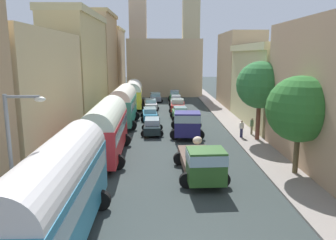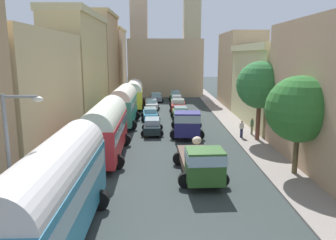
# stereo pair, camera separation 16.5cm
# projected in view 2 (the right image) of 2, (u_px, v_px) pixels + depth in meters

# --- Properties ---
(ground_plane) EXTENTS (154.00, 154.00, 0.00)m
(ground_plane) POSITION_uv_depth(u_px,v_px,m) (167.00, 123.00, 37.01)
(ground_plane) COLOR #333C3B
(sidewalk_left) EXTENTS (2.50, 70.00, 0.14)m
(sidewalk_left) POSITION_uv_depth(u_px,v_px,m) (103.00, 122.00, 36.89)
(sidewalk_left) COLOR #9B9990
(sidewalk_left) RESTS_ON ground
(sidewalk_right) EXTENTS (2.50, 70.00, 0.14)m
(sidewalk_right) POSITION_uv_depth(u_px,v_px,m) (231.00, 122.00, 37.10)
(sidewalk_right) COLOR gray
(sidewalk_right) RESTS_ON ground
(building_left_1) EXTENTS (4.54, 14.41, 9.33)m
(building_left_1) POSITION_uv_depth(u_px,v_px,m) (30.00, 92.00, 25.52)
(building_left_1) COLOR #D3B985
(building_left_1) RESTS_ON ground
(building_left_2) EXTENTS (4.98, 14.88, 12.49)m
(building_left_2) POSITION_uv_depth(u_px,v_px,m) (79.00, 65.00, 40.19)
(building_left_2) COLOR tan
(building_left_2) RESTS_ON ground
(building_left_3) EXTENTS (5.90, 11.65, 14.13)m
(building_left_3) POSITION_uv_depth(u_px,v_px,m) (98.00, 57.00, 53.81)
(building_left_3) COLOR tan
(building_left_3) RESTS_ON ground
(building_left_4) EXTENTS (4.54, 12.07, 12.64)m
(building_left_4) POSITION_uv_depth(u_px,v_px,m) (113.00, 61.00, 66.12)
(building_left_4) COLOR tan
(building_left_4) RESTS_ON ground
(building_right_2) EXTENTS (6.02, 14.08, 8.63)m
(building_right_2) POSITION_uv_depth(u_px,v_px,m) (270.00, 84.00, 35.77)
(building_right_2) COLOR beige
(building_right_2) RESTS_ON ground
(building_right_3) EXTENTS (4.70, 11.02, 10.64)m
(building_right_3) POSITION_uv_depth(u_px,v_px,m) (240.00, 70.00, 48.14)
(building_right_3) COLOR tan
(building_right_3) RESTS_ON ground
(distant_church) EXTENTS (13.40, 7.73, 19.96)m
(distant_church) POSITION_uv_depth(u_px,v_px,m) (165.00, 60.00, 60.84)
(distant_church) COLOR tan
(distant_church) RESTS_ON ground
(parked_bus_0) EXTENTS (3.27, 9.66, 4.23)m
(parked_bus_0) POSITION_uv_depth(u_px,v_px,m) (55.00, 189.00, 12.83)
(parked_bus_0) COLOR teal
(parked_bus_0) RESTS_ON ground
(parked_bus_1) EXTENTS (3.43, 9.30, 4.11)m
(parked_bus_1) POSITION_uv_depth(u_px,v_px,m) (105.00, 127.00, 24.31)
(parked_bus_1) COLOR red
(parked_bus_1) RESTS_ON ground
(parked_bus_2) EXTENTS (3.27, 8.28, 4.19)m
(parked_bus_2) POSITION_uv_depth(u_px,v_px,m) (123.00, 104.00, 35.33)
(parked_bus_2) COLOR #2E8C73
(parked_bus_2) RESTS_ON ground
(parked_bus_3) EXTENTS (3.49, 8.53, 3.89)m
(parked_bus_3) POSITION_uv_depth(u_px,v_px,m) (134.00, 93.00, 46.50)
(parked_bus_3) COLOR yellow
(parked_bus_3) RESTS_ON ground
(cargo_truck_0) EXTENTS (3.16, 6.78, 2.34)m
(cargo_truck_0) POSITION_uv_depth(u_px,v_px,m) (201.00, 161.00, 19.89)
(cargo_truck_0) COLOR #2D5A24
(cargo_truck_0) RESTS_ON ground
(cargo_truck_1) EXTENTS (3.37, 7.24, 2.54)m
(cargo_truck_1) POSITION_uv_depth(u_px,v_px,m) (187.00, 122.00, 30.59)
(cargo_truck_1) COLOR navy
(cargo_truck_1) RESTS_ON ground
(car_0) EXTENTS (2.36, 3.80, 1.52)m
(car_0) POSITION_uv_depth(u_px,v_px,m) (181.00, 113.00, 38.59)
(car_0) COLOR #568F4E
(car_0) RESTS_ON ground
(car_1) EXTENTS (2.49, 3.97, 1.68)m
(car_1) POSITION_uv_depth(u_px,v_px,m) (178.00, 105.00, 43.97)
(car_1) COLOR #B52723
(car_1) RESTS_ON ground
(car_2) EXTENTS (2.28, 4.32, 1.51)m
(car_2) POSITION_uv_depth(u_px,v_px,m) (177.00, 100.00, 49.38)
(car_2) COLOR silver
(car_2) RESTS_ON ground
(car_3) EXTENTS (2.25, 3.78, 1.69)m
(car_3) POSITION_uv_depth(u_px,v_px,m) (175.00, 95.00, 54.76)
(car_3) COLOR #489B53
(car_3) RESTS_ON ground
(car_4) EXTENTS (2.20, 4.41, 1.47)m
(car_4) POSITION_uv_depth(u_px,v_px,m) (152.00, 126.00, 31.82)
(car_4) COLOR #1A2729
(car_4) RESTS_ON ground
(car_5) EXTENTS (2.37, 4.26, 1.43)m
(car_5) POSITION_uv_depth(u_px,v_px,m) (150.00, 114.00, 38.34)
(car_5) COLOR #3D94BD
(car_5) RESTS_ON ground
(car_6) EXTENTS (2.44, 4.49, 1.43)m
(car_6) POSITION_uv_depth(u_px,v_px,m) (151.00, 104.00, 46.01)
(car_6) COLOR silver
(car_6) RESTS_ON ground
(car_7) EXTENTS (2.44, 3.96, 1.47)m
(car_7) POSITION_uv_depth(u_px,v_px,m) (156.00, 97.00, 53.24)
(car_7) COLOR gray
(car_7) RESTS_ON ground
(pedestrian_0) EXTENTS (0.44, 0.44, 1.71)m
(pedestrian_0) POSITION_uv_depth(u_px,v_px,m) (252.00, 126.00, 30.80)
(pedestrian_0) COLOR #716A50
(pedestrian_0) RESTS_ON ground
(pedestrian_1) EXTENTS (0.51, 0.51, 1.70)m
(pedestrian_1) POSITION_uv_depth(u_px,v_px,m) (242.00, 129.00, 29.69)
(pedestrian_1) COLOR #28294C
(pedestrian_1) RESTS_ON ground
(streetlamp_near) EXTENTS (1.61, 0.28, 6.08)m
(streetlamp_near) POSITION_uv_depth(u_px,v_px,m) (14.00, 156.00, 12.84)
(streetlamp_near) COLOR gray
(streetlamp_near) RESTS_ON ground
(roadside_tree_1) EXTENTS (4.10, 4.10, 6.31)m
(roadside_tree_1) POSITION_uv_depth(u_px,v_px,m) (299.00, 109.00, 20.10)
(roadside_tree_1) COLOR brown
(roadside_tree_1) RESTS_ON ground
(roadside_tree_2) EXTENTS (4.06, 4.06, 7.00)m
(roadside_tree_2) POSITION_uv_depth(u_px,v_px,m) (260.00, 85.00, 28.21)
(roadside_tree_2) COLOR brown
(roadside_tree_2) RESTS_ON ground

